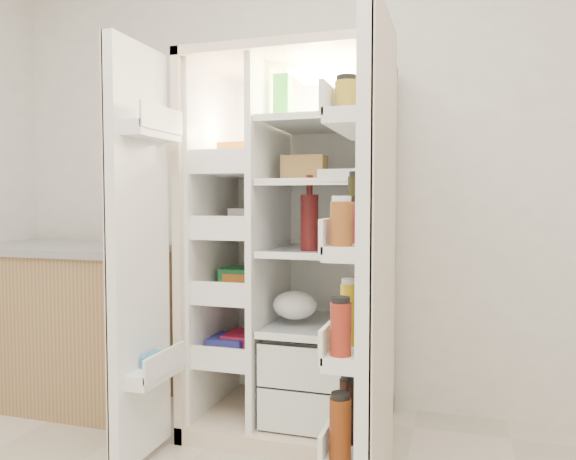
% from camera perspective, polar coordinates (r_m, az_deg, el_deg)
% --- Properties ---
extents(wall_back, '(4.00, 0.02, 2.70)m').
position_cam_1_polar(wall_back, '(3.00, 5.10, 7.49)').
color(wall_back, white).
rests_on(wall_back, floor).
extents(refrigerator, '(0.92, 0.70, 1.80)m').
position_cam_1_polar(refrigerator, '(2.71, 1.08, -4.86)').
color(refrigerator, beige).
rests_on(refrigerator, floor).
extents(freezer_door, '(0.15, 0.40, 1.72)m').
position_cam_1_polar(freezer_door, '(2.35, -15.24, -2.55)').
color(freezer_door, white).
rests_on(freezer_door, floor).
extents(fridge_door, '(0.17, 0.58, 1.72)m').
position_cam_1_polar(fridge_door, '(1.92, 8.72, -4.23)').
color(fridge_door, white).
rests_on(fridge_door, floor).
extents(kitchen_counter, '(1.20, 0.64, 0.87)m').
position_cam_1_polar(kitchen_counter, '(3.36, -22.65, -8.84)').
color(kitchen_counter, '#A67D53').
rests_on(kitchen_counter, floor).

